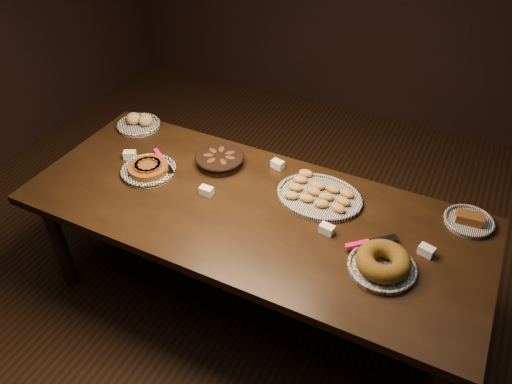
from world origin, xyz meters
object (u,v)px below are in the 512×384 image
at_px(apple_tart_plate, 149,169).
at_px(bundt_cake_plate, 383,263).
at_px(madeleine_platter, 319,195).
at_px(buffet_table, 251,218).

xyz_separation_m(apple_tart_plate, bundt_cake_plate, (1.37, -0.13, 0.02)).
height_order(madeleine_platter, bundt_cake_plate, bundt_cake_plate).
bearing_deg(apple_tart_plate, madeleine_platter, -7.87).
bearing_deg(bundt_cake_plate, buffet_table, -175.96).
bearing_deg(bundt_cake_plate, apple_tart_plate, -172.32).
bearing_deg(madeleine_platter, apple_tart_plate, -147.23).
bearing_deg(buffet_table, bundt_cake_plate, -8.94).
height_order(apple_tart_plate, madeleine_platter, apple_tart_plate).
relative_size(buffet_table, madeleine_platter, 5.28).
relative_size(buffet_table, apple_tart_plate, 7.19).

